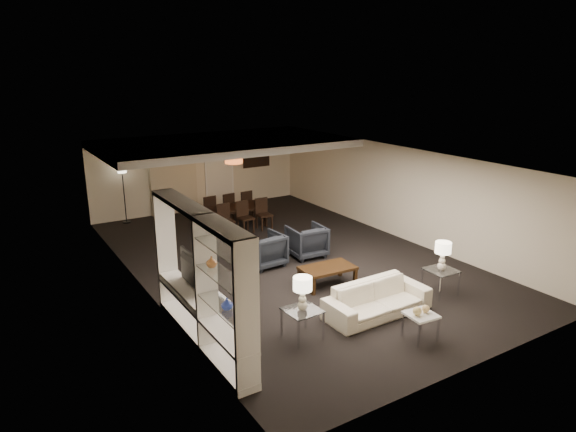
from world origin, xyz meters
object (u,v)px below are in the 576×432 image
(table_lamp_left, at_px, (303,294))
(vase_blue, at_px, (227,304))
(sofa, at_px, (377,299))
(floor_speaker, at_px, (215,254))
(side_table_left, at_px, (302,324))
(chair_nr, at_px, (264,214))
(side_table_right, at_px, (440,282))
(chair_fm, at_px, (226,207))
(armchair_left, at_px, (264,250))
(marble_table, at_px, (420,326))
(pendant_light, at_px, (234,159))
(television, at_px, (187,272))
(coffee_table, at_px, (327,276))
(armchair_right, at_px, (307,241))
(chair_fl, at_px, (207,210))
(chair_nl, at_px, (226,221))
(chair_fr, at_px, (244,204))
(dining_table, at_px, (236,217))
(chair_nm, at_px, (246,217))
(vase_amber, at_px, (212,262))
(floor_lamp, at_px, (124,194))
(table_lamp_right, at_px, (442,256))

(table_lamp_left, bearing_deg, vase_blue, -169.88)
(sofa, relative_size, floor_speaker, 1.74)
(side_table_left, bearing_deg, chair_nr, 66.70)
(side_table_right, relative_size, chair_fm, 0.65)
(armchair_left, distance_m, marble_table, 4.44)
(pendant_light, bearing_deg, television, -123.41)
(coffee_table, height_order, chair_nr, chair_nr)
(coffee_table, relative_size, marble_table, 2.40)
(armchair_left, height_order, armchair_right, same)
(television, relative_size, chair_fl, 1.20)
(pendant_light, bearing_deg, chair_nl, -126.64)
(chair_fm, bearing_deg, side_table_left, 68.31)
(chair_nl, distance_m, chair_fr, 1.77)
(armchair_right, distance_m, floor_speaker, 2.54)
(table_lamp_left, height_order, chair_fm, table_lamp_left)
(television, bearing_deg, dining_table, -34.05)
(vase_blue, distance_m, chair_nr, 7.28)
(armchair_right, distance_m, chair_nm, 2.50)
(vase_blue, distance_m, chair_fl, 7.89)
(side_table_left, height_order, television, television)
(pendant_light, relative_size, television, 0.48)
(vase_amber, xyz_separation_m, chair_fm, (3.40, 6.83, -1.20))
(dining_table, relative_size, chair_fm, 1.92)
(side_table_left, distance_m, floor_lamp, 8.60)
(coffee_table, distance_m, chair_fl, 5.49)
(sofa, distance_m, coffee_table, 1.60)
(television, relative_size, chair_fr, 1.20)
(side_table_left, bearing_deg, dining_table, 73.64)
(coffee_table, height_order, armchair_right, armchair_right)
(television, distance_m, chair_fm, 6.60)
(armchair_right, relative_size, floor_speaker, 0.71)
(television, relative_size, chair_fm, 1.20)
(floor_speaker, bearing_deg, side_table_left, -96.95)
(side_table_left, distance_m, floor_speaker, 3.15)
(chair_nr, height_order, floor_lamp, floor_lamp)
(floor_speaker, bearing_deg, side_table_right, -51.88)
(coffee_table, bearing_deg, vase_blue, -149.85)
(sofa, xyz_separation_m, vase_amber, (-3.22, 0.24, 1.34))
(pendant_light, height_order, television, pendant_light)
(sofa, bearing_deg, chair_nm, 87.60)
(sofa, height_order, vase_amber, vase_amber)
(side_table_left, bearing_deg, floor_speaker, 94.19)
(armchair_right, bearing_deg, table_lamp_left, 59.60)
(armchair_left, bearing_deg, coffee_table, 105.69)
(pendant_light, xyz_separation_m, side_table_left, (-2.09, -6.85, -1.65))
(sofa, relative_size, table_lamp_right, 3.53)
(armchair_right, height_order, chair_fm, chair_fm)
(coffee_table, height_order, marble_table, marble_table)
(floor_speaker, bearing_deg, marble_table, -76.60)
(floor_speaker, bearing_deg, armchair_right, -7.21)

